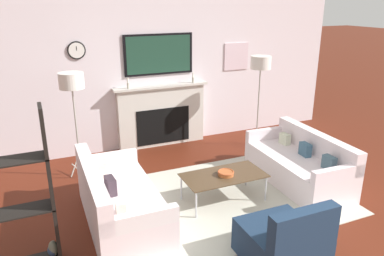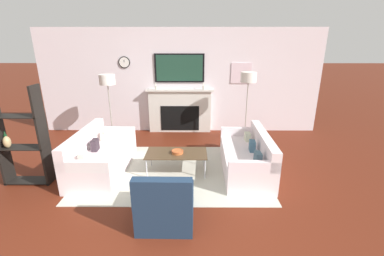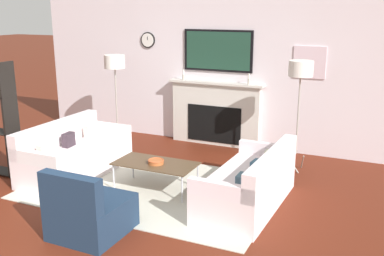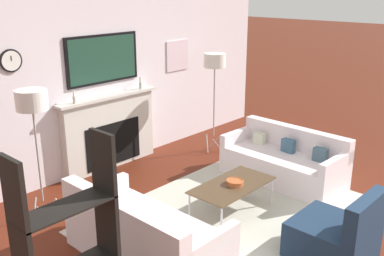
% 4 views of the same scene
% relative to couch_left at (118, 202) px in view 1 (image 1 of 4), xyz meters
% --- Properties ---
extents(fireplace_wall, '(7.40, 0.28, 2.70)m').
position_rel_couch_left_xyz_m(fireplace_wall, '(1.38, 2.40, 0.94)').
color(fireplace_wall, silver).
rests_on(fireplace_wall, ground_plane).
extents(area_rug, '(3.37, 2.31, 0.01)m').
position_rel_couch_left_xyz_m(area_rug, '(1.38, -0.00, -0.27)').
color(area_rug, beige).
rests_on(area_rug, ground_plane).
extents(couch_left, '(0.85, 1.78, 0.79)m').
position_rel_couch_left_xyz_m(couch_left, '(0.00, 0.00, 0.00)').
color(couch_left, silver).
rests_on(couch_left, ground_plane).
extents(couch_right, '(0.86, 1.78, 0.75)m').
position_rel_couch_left_xyz_m(couch_right, '(2.76, -0.00, -0.00)').
color(couch_right, silver).
rests_on(couch_right, ground_plane).
extents(armchair, '(0.74, 0.79, 0.80)m').
position_rel_couch_left_xyz_m(armchair, '(1.38, -1.46, -0.02)').
color(armchair, '#1B2D45').
rests_on(armchair, ground_plane).
extents(coffee_table, '(1.12, 0.58, 0.40)m').
position_rel_couch_left_xyz_m(coffee_table, '(1.43, -0.05, 0.09)').
color(coffee_table, '#4C3823').
rests_on(coffee_table, ground_plane).
extents(decorative_bowl, '(0.22, 0.22, 0.06)m').
position_rel_couch_left_xyz_m(decorative_bowl, '(1.45, -0.07, 0.15)').
color(decorative_bowl, '#B75C2D').
rests_on(decorative_bowl, coffee_table).
extents(floor_lamp_left, '(0.36, 0.36, 1.64)m').
position_rel_couch_left_xyz_m(floor_lamp_left, '(-0.25, 1.55, 1.21)').
color(floor_lamp_left, '#9E998E').
rests_on(floor_lamp_left, ground_plane).
extents(floor_lamp_right, '(0.36, 0.36, 1.70)m').
position_rel_couch_left_xyz_m(floor_lamp_right, '(3.01, 1.55, 1.26)').
color(floor_lamp_right, '#9E998E').
rests_on(floor_lamp_right, ground_plane).
extents(shelf_unit, '(0.77, 0.28, 1.71)m').
position_rel_couch_left_xyz_m(shelf_unit, '(-1.10, -0.43, 0.47)').
color(shelf_unit, black).
rests_on(shelf_unit, ground_plane).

